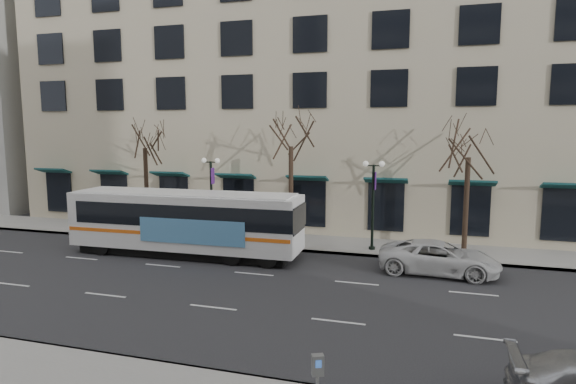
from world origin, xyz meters
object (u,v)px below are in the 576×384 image
at_px(lamp_post_right, 373,201).
at_px(city_bus, 186,221).
at_px(white_pickup, 439,258).
at_px(lamp_post_left, 211,194).
at_px(tree_far_mid, 291,130).
at_px(tree_far_right, 469,140).
at_px(tree_far_left, 144,133).
at_px(pay_station, 318,369).

height_order(lamp_post_right, city_bus, lamp_post_right).
bearing_deg(city_bus, white_pickup, 0.26).
relative_size(lamp_post_left, city_bus, 0.40).
bearing_deg(tree_far_mid, city_bus, -138.63).
height_order(tree_far_right, white_pickup, tree_far_right).
bearing_deg(white_pickup, tree_far_left, 81.05).
height_order(tree_far_left, white_pickup, tree_far_left).
bearing_deg(lamp_post_left, white_pickup, -13.53).
distance_m(lamp_post_right, pay_station, 16.37).
distance_m(tree_far_mid, city_bus, 8.11).
bearing_deg(lamp_post_left, tree_far_left, 173.17).
bearing_deg(lamp_post_right, tree_far_left, 177.71).
xyz_separation_m(tree_far_mid, pay_station, (5.55, -16.86, -5.76)).
bearing_deg(lamp_post_right, lamp_post_left, 180.00).
xyz_separation_m(white_pickup, pay_station, (-3.06, -12.99, 0.35)).
xyz_separation_m(lamp_post_left, lamp_post_right, (10.00, 0.00, 0.00)).
relative_size(tree_far_left, white_pickup, 1.47).
height_order(tree_far_mid, city_bus, tree_far_mid).
distance_m(city_bus, white_pickup, 13.47).
bearing_deg(city_bus, lamp_post_right, 19.03).
bearing_deg(city_bus, tree_far_mid, 40.09).
distance_m(lamp_post_left, lamp_post_right, 10.00).
distance_m(tree_far_left, tree_far_mid, 10.00).
relative_size(tree_far_left, pay_station, 6.09).
xyz_separation_m(tree_far_right, city_bus, (-14.81, -4.23, -4.49)).
xyz_separation_m(tree_far_left, tree_far_right, (20.00, 0.00, -0.28)).
relative_size(tree_far_mid, white_pickup, 1.51).
relative_size(tree_far_left, tree_far_mid, 0.98).
xyz_separation_m(tree_far_mid, white_pickup, (8.61, -3.87, -6.12)).
xyz_separation_m(tree_far_left, tree_far_mid, (10.00, 0.00, 0.21)).
xyz_separation_m(lamp_post_right, white_pickup, (3.60, -3.27, -2.15)).
relative_size(tree_far_right, lamp_post_left, 1.55).
height_order(tree_far_left, pay_station, tree_far_left).
bearing_deg(tree_far_left, tree_far_mid, 0.00).
bearing_deg(tree_far_mid, lamp_post_left, -173.15).
height_order(tree_far_right, city_bus, tree_far_right).
bearing_deg(pay_station, lamp_post_left, 98.30).
xyz_separation_m(lamp_post_left, white_pickup, (13.60, -3.27, -2.15)).
distance_m(tree_far_mid, lamp_post_right, 6.41).
relative_size(city_bus, white_pickup, 2.31).
relative_size(tree_far_mid, city_bus, 0.65).
distance_m(tree_far_mid, white_pickup, 11.25).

